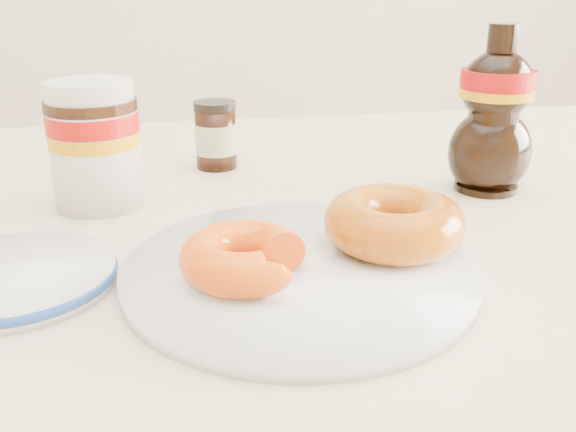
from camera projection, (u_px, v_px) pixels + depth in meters
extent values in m
cube|color=beige|center=(283.00, 234.00, 0.65)|extent=(1.40, 0.90, 0.04)
cylinder|color=#C6B28C|center=(569.00, 319.00, 1.23)|extent=(0.06, 0.06, 0.71)
cylinder|color=white|center=(299.00, 271.00, 0.51)|extent=(0.28, 0.28, 0.01)
torus|color=white|center=(299.00, 270.00, 0.51)|extent=(0.28, 0.28, 0.01)
torus|color=#EF4E0D|center=(244.00, 257.00, 0.48)|extent=(0.11, 0.11, 0.03)
torus|color=#B0480B|center=(394.00, 222.00, 0.53)|extent=(0.14, 0.14, 0.04)
cylinder|color=white|center=(96.00, 155.00, 0.65)|extent=(0.09, 0.09, 0.11)
cylinder|color=#940905|center=(93.00, 122.00, 0.64)|extent=(0.09, 0.09, 0.02)
cylinder|color=#D89905|center=(94.00, 139.00, 0.65)|extent=(0.09, 0.09, 0.01)
cylinder|color=black|center=(91.00, 105.00, 0.63)|extent=(0.09, 0.09, 0.01)
cylinder|color=white|center=(89.00, 92.00, 0.63)|extent=(0.09, 0.09, 0.02)
cylinder|color=black|center=(216.00, 138.00, 0.79)|extent=(0.05, 0.05, 0.07)
cylinder|color=beige|center=(216.00, 138.00, 0.79)|extent=(0.05, 0.05, 0.04)
cylinder|color=black|center=(215.00, 105.00, 0.77)|extent=(0.05, 0.05, 0.01)
cylinder|color=white|center=(16.00, 277.00, 0.50)|extent=(0.15, 0.15, 0.02)
torus|color=navy|center=(16.00, 275.00, 0.50)|extent=(0.15, 0.15, 0.01)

